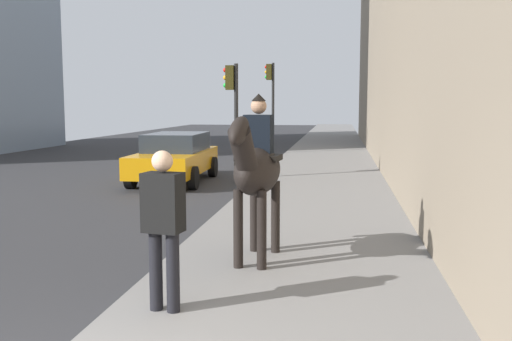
{
  "coord_description": "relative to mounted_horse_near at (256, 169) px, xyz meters",
  "views": [
    {
      "loc": [
        -3.59,
        -2.43,
        2.29
      ],
      "look_at": [
        4.0,
        -1.31,
        1.4
      ],
      "focal_mm": 40.11,
      "sensor_mm": 36.0,
      "label": 1
    }
  ],
  "objects": [
    {
      "name": "mounted_horse_near",
      "position": [
        0.0,
        0.0,
        0.0
      ],
      "size": [
        2.15,
        0.7,
        2.32
      ],
      "rotation": [
        0.0,
        0.0,
        3.05
      ],
      "color": "black",
      "rests_on": "sidewalk_slab"
    },
    {
      "name": "car_near_lane",
      "position": [
        8.58,
        3.67,
        -0.65
      ],
      "size": [
        4.55,
        2.06,
        1.44
      ],
      "rotation": [
        0.0,
        0.0,
        3.17
      ],
      "color": "orange",
      "rests_on": "ground"
    },
    {
      "name": "traffic_light_near_curb",
      "position": [
        8.75,
        1.97,
        0.92
      ],
      "size": [
        0.2,
        0.44,
        3.46
      ],
      "color": "black",
      "rests_on": "ground"
    },
    {
      "name": "pedestrian_greeting",
      "position": [
        -2.05,
        0.68,
        -0.32
      ],
      "size": [
        0.33,
        0.44,
        1.7
      ],
      "rotation": [
        0.0,
        0.0,
        -0.17
      ],
      "color": "black",
      "rests_on": "sidewalk_slab"
    },
    {
      "name": "traffic_light_far_curb",
      "position": [
        17.87,
        1.94,
        1.33
      ],
      "size": [
        0.2,
        0.44,
        4.12
      ],
      "color": "black",
      "rests_on": "ground"
    }
  ]
}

